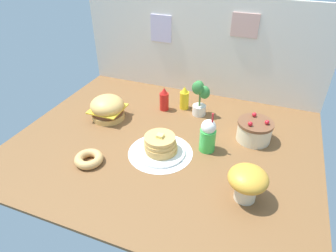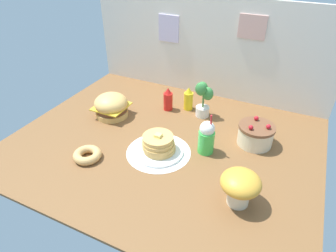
{
  "view_description": "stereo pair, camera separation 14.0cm",
  "coord_description": "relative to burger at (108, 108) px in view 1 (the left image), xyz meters",
  "views": [
    {
      "loc": [
        0.66,
        -1.63,
        1.31
      ],
      "look_at": [
        0.01,
        0.05,
        0.11
      ],
      "focal_mm": 31.38,
      "sensor_mm": 36.0,
      "label": 1
    },
    {
      "loc": [
        0.79,
        -1.57,
        1.31
      ],
      "look_at": [
        0.01,
        0.05,
        0.11
      ],
      "focal_mm": 31.38,
      "sensor_mm": 36.0,
      "label": 2
    }
  ],
  "objects": [
    {
      "name": "back_wall",
      "position": [
        0.56,
        0.74,
        0.35
      ],
      "size": [
        2.21,
        0.04,
        0.89
      ],
      "color": "silver",
      "rests_on": "ground_plane"
    },
    {
      "name": "ketchup_bottle",
      "position": [
        0.38,
        0.3,
        0.0
      ],
      "size": [
        0.08,
        0.08,
        0.21
      ],
      "color": "red",
      "rests_on": "ground_plane"
    },
    {
      "name": "mushroom_stool",
      "position": [
        1.21,
        -0.49,
        0.04
      ],
      "size": [
        0.23,
        0.23,
        0.22
      ],
      "color": "beige",
      "rests_on": "ground_plane"
    },
    {
      "name": "pancake_stack",
      "position": [
        0.58,
        -0.27,
        -0.03
      ],
      "size": [
        0.35,
        0.35,
        0.15
      ],
      "color": "white",
      "rests_on": "doily_mat"
    },
    {
      "name": "burger",
      "position": [
        0.0,
        0.0,
        0.0
      ],
      "size": [
        0.28,
        0.28,
        0.2
      ],
      "color": "#DBA859",
      "rests_on": "ground_plane"
    },
    {
      "name": "mustard_bottle",
      "position": [
        0.54,
        0.38,
        0.0
      ],
      "size": [
        0.08,
        0.08,
        0.21
      ],
      "color": "yellow",
      "rests_on": "ground_plane"
    },
    {
      "name": "potted_plant",
      "position": [
        0.69,
        0.33,
        0.08
      ],
      "size": [
        0.15,
        0.12,
        0.32
      ],
      "color": "white",
      "rests_on": "ground_plane"
    },
    {
      "name": "cream_soda_cup",
      "position": [
        0.88,
        -0.12,
        0.03
      ],
      "size": [
        0.11,
        0.11,
        0.31
      ],
      "color": "green",
      "rests_on": "ground_plane"
    },
    {
      "name": "ground_plane",
      "position": [
        0.56,
        -0.15,
        -0.1
      ],
      "size": [
        2.21,
        1.78,
        0.02
      ],
      "primitive_type": "cube",
      "color": "brown"
    },
    {
      "name": "layer_cake",
      "position": [
        1.17,
        0.13,
        -0.01
      ],
      "size": [
        0.26,
        0.26,
        0.19
      ],
      "color": "beige",
      "rests_on": "ground_plane"
    },
    {
      "name": "donut_pink_glaze",
      "position": [
        0.17,
        -0.55,
        -0.06
      ],
      "size": [
        0.19,
        0.19,
        0.06
      ],
      "color": "tan",
      "rests_on": "ground_plane"
    },
    {
      "name": "doily_mat",
      "position": [
        0.58,
        -0.27,
        -0.09
      ],
      "size": [
        0.46,
        0.46,
        0.0
      ],
      "primitive_type": "cylinder",
      "color": "white",
      "rests_on": "ground_plane"
    }
  ]
}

